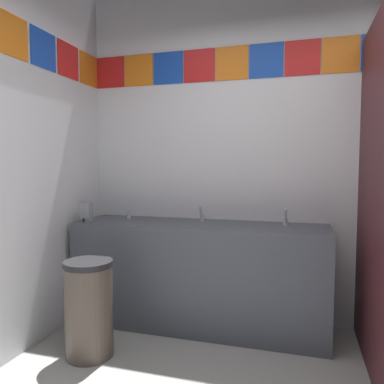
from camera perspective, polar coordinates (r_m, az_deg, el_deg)
wall_back at (r=3.17m, az=16.30°, el=6.47°), size 3.65×0.09×2.87m
vanity_counter at (r=3.08m, az=1.05°, el=-12.31°), size 2.01×0.55×0.84m
faucet_left at (r=3.30m, az=-9.84°, el=-3.15°), size 0.04×0.10×0.14m
faucet_center at (r=3.07m, az=1.50°, el=-3.64°), size 0.04×0.10×0.14m
faucet_right at (r=2.97m, az=14.15°, el=-4.02°), size 0.04×0.10×0.14m
soap_dispenser at (r=3.21m, az=-15.91°, el=-2.98°), size 0.09×0.09×0.16m
trash_bin at (r=2.74m, az=-15.51°, el=-16.79°), size 0.33×0.33×0.66m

